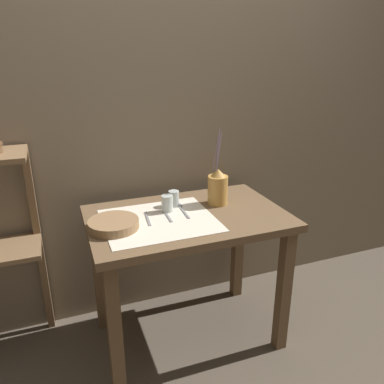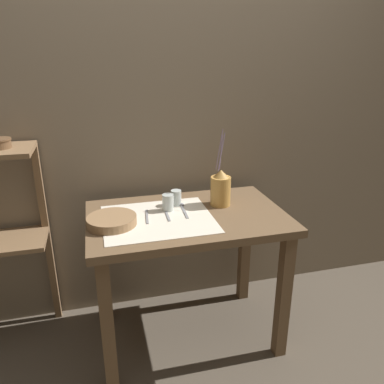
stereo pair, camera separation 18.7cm
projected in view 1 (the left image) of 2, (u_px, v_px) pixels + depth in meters
name	position (u px, v px, depth m)	size (l,w,h in m)	color
ground_plane	(188.00, 334.00, 2.17)	(12.00, 12.00, 0.00)	brown
stone_wall_back	(161.00, 115.00, 2.13)	(7.00, 0.06, 2.40)	#7A6B56
wooden_table	(187.00, 237.00, 1.95)	(1.00, 0.64, 0.76)	brown
linen_cloth	(159.00, 220.00, 1.84)	(0.54, 0.47, 0.00)	beige
pitcher_with_flowers	(218.00, 188.00, 2.01)	(0.11, 0.11, 0.41)	#B7843D
wooden_bowl	(114.00, 224.00, 1.74)	(0.24, 0.24, 0.04)	#8E6B47
glass_tumbler_near	(167.00, 203.00, 1.92)	(0.06, 0.06, 0.09)	#B7C1BC
glass_tumbler_far	(174.00, 198.00, 2.00)	(0.06, 0.06, 0.08)	#B7C1BC
knife_center	(128.00, 221.00, 1.82)	(0.02, 0.17, 0.00)	gray
fork_outer	(148.00, 219.00, 1.85)	(0.03, 0.17, 0.00)	gray
fork_inner	(167.00, 215.00, 1.88)	(0.02, 0.17, 0.00)	gray
spoon_outer	(181.00, 208.00, 1.97)	(0.03, 0.18, 0.02)	gray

